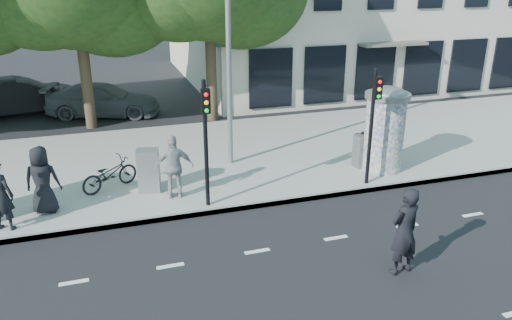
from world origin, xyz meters
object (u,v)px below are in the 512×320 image
object	(u,v)px
ad_column_right	(385,127)
ped_f	(380,138)
man_road	(404,231)
traffic_pole_near	(206,132)
ped_e	(174,167)
ped_a	(42,180)
ped_b	(0,195)
traffic_pole_far	(373,116)
bicycle	(109,174)
cabinet_right	(362,151)
street_lamp	(229,16)
cabinet_left	(149,171)
car_mid	(21,96)
car_right	(103,100)

from	to	relation	value
ad_column_right	ped_f	size ratio (longest dim) A/B	1.47
ped_f	man_road	distance (m)	6.00
traffic_pole_near	ped_e	world-z (taller)	traffic_pole_near
ped_a	ped_b	distance (m)	1.12
ped_b	man_road	bearing A→B (deg)	174.83
traffic_pole_far	ped_b	size ratio (longest dim) A/B	1.91
ad_column_right	ped_e	world-z (taller)	ad_column_right
ped_a	man_road	world-z (taller)	man_road
ped_b	ped_e	distance (m)	4.28
bicycle	cabinet_right	size ratio (longest dim) A/B	1.63
street_lamp	ped_e	xyz separation A→B (m)	(-2.15, -2.04, -3.74)
cabinet_left	ad_column_right	bearing A→B (deg)	7.53
ped_f	car_mid	distance (m)	15.92
ad_column_right	traffic_pole_far	distance (m)	1.52
traffic_pole_near	ped_f	size ratio (longest dim) A/B	1.88
traffic_pole_near	ped_f	world-z (taller)	traffic_pole_near
traffic_pole_near	man_road	bearing A→B (deg)	-51.56
bicycle	car_mid	world-z (taller)	car_mid
ped_f	bicycle	distance (m)	8.40
car_mid	ad_column_right	bearing A→B (deg)	-143.64
car_mid	ped_e	bearing A→B (deg)	-165.59
traffic_pole_near	ped_f	distance (m)	6.16
traffic_pole_far	traffic_pole_near	bearing A→B (deg)	180.00
bicycle	car_mid	bearing A→B (deg)	-10.63
ped_f	car_mid	size ratio (longest dim) A/B	0.37
cabinet_right	car_mid	bearing A→B (deg)	126.75
ped_f	cabinet_left	size ratio (longest dim) A/B	1.44
cabinet_left	ped_e	bearing A→B (deg)	-33.27
ped_a	cabinet_left	distance (m)	2.78
ped_b	cabinet_right	size ratio (longest dim) A/B	1.67
ped_f	cabinet_right	size ratio (longest dim) A/B	1.69
traffic_pole_near	man_road	distance (m)	5.40
traffic_pole_near	ped_a	bearing A→B (deg)	167.12
traffic_pole_far	cabinet_left	size ratio (longest dim) A/B	2.72
ped_b	ped_f	world-z (taller)	ped_f
ped_b	man_road	size ratio (longest dim) A/B	0.91
cabinet_left	ped_b	bearing A→B (deg)	-150.02
ped_b	bicycle	bearing A→B (deg)	-123.85
cabinet_left	cabinet_right	world-z (taller)	cabinet_left
ped_b	ped_f	size ratio (longest dim) A/B	0.99
ped_b	man_road	distance (m)	9.33
street_lamp	cabinet_left	distance (m)	5.08
man_road	car_mid	distance (m)	18.52
ped_a	bicycle	distance (m)	1.98
traffic_pole_far	car_mid	world-z (taller)	traffic_pole_far
street_lamp	ped_a	size ratio (longest dim) A/B	4.46
traffic_pole_far	cabinet_right	world-z (taller)	traffic_pole_far
ped_e	car_mid	xyz separation A→B (m)	(-5.07, 11.23, -0.24)
ad_column_right	ped_a	xyz separation A→B (m)	(-9.90, 0.03, -0.49)
car_right	car_mid	bearing A→B (deg)	83.51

